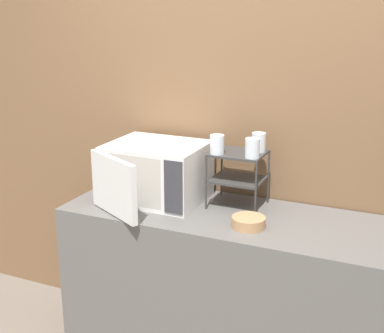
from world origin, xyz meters
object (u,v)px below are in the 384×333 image
Objects in this scene: dish_rack at (238,168)px; bowl at (248,222)px; glass_front_left at (217,144)px; microwave at (155,172)px; glass_front_right at (252,148)px; glass_back_right at (259,142)px.

dish_rack reaches higher than bowl.
dish_rack is at bearing 36.44° from glass_front_left.
glass_front_right is (0.54, 0.03, 0.19)m from microwave.
glass_back_right is at bearing 36.34° from glass_front_left.
microwave is 0.57m from glass_front_right.
glass_front_right is 0.61× the size of bowl.
microwave is 0.40m from glass_front_left.
glass_back_right is at bearing 93.38° from glass_front_right.
glass_back_right reaches higher than dish_rack.
microwave is at bearing -176.93° from glass_front_right.
microwave reaches higher than bowl.
glass_front_right is (0.10, -0.07, 0.13)m from dish_rack.
bowl is (0.24, -0.18, -0.32)m from glass_front_left.
bowl is at bearing -74.43° from glass_front_right.
glass_front_right is at bearing 105.57° from bowl.
glass_back_right is 0.45m from bowl.
glass_front_left is (-0.09, -0.07, 0.13)m from dish_rack.
microwave is at bearing 165.08° from bowl.
glass_back_right is (0.09, 0.06, 0.13)m from dish_rack.
glass_front_left is 0.61× the size of bowl.
dish_rack is 2.98× the size of glass_front_right.
microwave is at bearing -163.35° from glass_back_right.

